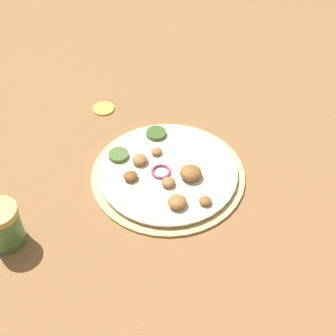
% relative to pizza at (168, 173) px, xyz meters
% --- Properties ---
extents(ground_plane, '(3.00, 3.00, 0.00)m').
position_rel_pizza_xyz_m(ground_plane, '(0.00, -0.00, -0.01)').
color(ground_plane, olive).
extents(pizza, '(0.29, 0.29, 0.03)m').
position_rel_pizza_xyz_m(pizza, '(0.00, 0.00, 0.00)').
color(pizza, '#D6B77A').
rests_on(pizza, ground_plane).
extents(spice_jar, '(0.06, 0.06, 0.08)m').
position_rel_pizza_xyz_m(spice_jar, '(-0.23, 0.19, 0.03)').
color(spice_jar, '#4C7F42').
rests_on(spice_jar, ground_plane).
extents(loose_cap, '(0.05, 0.05, 0.01)m').
position_rel_pizza_xyz_m(loose_cap, '(0.13, 0.20, -0.00)').
color(loose_cap, gold).
rests_on(loose_cap, ground_plane).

